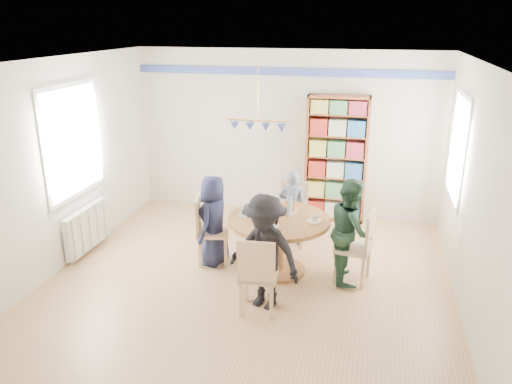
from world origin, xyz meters
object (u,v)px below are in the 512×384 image
(chair_far, at_px, (293,209))
(bookshelf, at_px, (336,160))
(radiator, at_px, (87,228))
(dining_table, at_px, (279,232))
(person_right, at_px, (350,231))
(person_near, at_px, (264,252))
(chair_left, at_px, (207,227))
(person_far, at_px, (292,207))
(person_left, at_px, (214,221))
(chair_right, at_px, (360,244))
(chair_near, at_px, (258,273))

(chair_far, height_order, bookshelf, bookshelf)
(radiator, relative_size, dining_table, 0.77)
(person_right, xyz_separation_m, person_near, (-0.90, -0.86, 0.01))
(chair_left, height_order, person_far, person_far)
(radiator, relative_size, person_near, 0.74)
(chair_left, bearing_deg, person_left, 5.33)
(radiator, xyz_separation_m, chair_far, (2.75, 1.01, 0.15))
(person_near, bearing_deg, bookshelf, 97.84)
(dining_table, xyz_separation_m, chair_right, (1.02, -0.03, -0.04))
(dining_table, xyz_separation_m, person_near, (-0.00, -0.85, 0.12))
(chair_right, relative_size, person_far, 0.84)
(radiator, distance_m, person_near, 2.88)
(chair_near, distance_m, bookshelf, 3.13)
(chair_near, relative_size, person_far, 0.83)
(chair_left, relative_size, person_far, 0.84)
(chair_right, distance_m, person_near, 1.32)
(person_far, height_order, person_near, person_near)
(dining_table, relative_size, bookshelf, 0.64)
(person_right, bearing_deg, bookshelf, -0.34)
(chair_left, relative_size, person_near, 0.70)
(person_near, bearing_deg, person_far, 107.77)
(radiator, distance_m, chair_near, 2.88)
(person_far, bearing_deg, bookshelf, -117.61)
(chair_left, relative_size, bookshelf, 0.46)
(dining_table, height_order, bookshelf, bookshelf)
(person_left, relative_size, bookshelf, 0.61)
(dining_table, relative_size, person_right, 0.98)
(chair_left, height_order, chair_near, chair_left)
(chair_right, xyz_separation_m, chair_far, (-1.01, 1.02, -0.02))
(chair_near, distance_m, person_far, 1.93)
(dining_table, bearing_deg, chair_far, 88.93)
(chair_left, xyz_separation_m, person_near, (0.98, -0.89, 0.16))
(chair_far, bearing_deg, person_left, -133.85)
(chair_far, bearing_deg, chair_left, -136.38)
(dining_table, height_order, chair_far, chair_far)
(radiator, relative_size, chair_far, 1.10)
(chair_near, xyz_separation_m, person_right, (0.93, 1.04, 0.15))
(person_left, relative_size, person_far, 1.09)
(person_left, xyz_separation_m, person_right, (1.78, -0.03, 0.05))
(dining_table, distance_m, chair_right, 1.03)
(chair_far, bearing_deg, person_far, -90.24)
(radiator, relative_size, bookshelf, 0.49)
(bookshelf, bearing_deg, person_left, -125.78)
(chair_near, relative_size, person_left, 0.76)
(dining_table, bearing_deg, person_left, 177.16)
(radiator, relative_size, person_right, 0.75)
(person_left, distance_m, person_near, 1.26)
(chair_near, height_order, person_far, person_far)
(radiator, relative_size, chair_near, 1.08)
(chair_right, distance_m, chair_near, 1.46)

